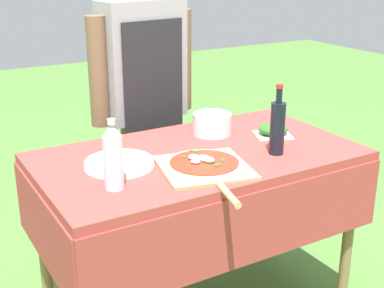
{
  "coord_description": "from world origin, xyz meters",
  "views": [
    {
      "loc": [
        -1.02,
        -1.7,
        1.53
      ],
      "look_at": [
        -0.03,
        0.0,
        0.83
      ],
      "focal_mm": 50.0,
      "sensor_mm": 36.0,
      "label": 1
    }
  ],
  "objects_px": {
    "plate_stack": "(119,164)",
    "oil_bottle": "(277,127)",
    "water_bottle": "(113,157)",
    "prep_table": "(198,176)",
    "pizza_on_peel": "(205,166)",
    "mixing_tub": "(212,124)",
    "person_cook": "(144,90)",
    "herb_container": "(273,130)"
  },
  "relations": [
    {
      "from": "plate_stack",
      "to": "oil_bottle",
      "type": "bearing_deg",
      "value": -17.27
    },
    {
      "from": "water_bottle",
      "to": "oil_bottle",
      "type": "bearing_deg",
      "value": -1.06
    },
    {
      "from": "oil_bottle",
      "to": "plate_stack",
      "type": "height_order",
      "value": "oil_bottle"
    },
    {
      "from": "prep_table",
      "to": "oil_bottle",
      "type": "bearing_deg",
      "value": -32.86
    },
    {
      "from": "oil_bottle",
      "to": "water_bottle",
      "type": "height_order",
      "value": "oil_bottle"
    },
    {
      "from": "pizza_on_peel",
      "to": "mixing_tub",
      "type": "xyz_separation_m",
      "value": [
        0.24,
        0.34,
        0.03
      ]
    },
    {
      "from": "prep_table",
      "to": "oil_bottle",
      "type": "relative_size",
      "value": 4.58
    },
    {
      "from": "pizza_on_peel",
      "to": "oil_bottle",
      "type": "bearing_deg",
      "value": 13.22
    },
    {
      "from": "pizza_on_peel",
      "to": "plate_stack",
      "type": "distance_m",
      "value": 0.32
    },
    {
      "from": "water_bottle",
      "to": "pizza_on_peel",
      "type": "bearing_deg",
      "value": -2.35
    },
    {
      "from": "water_bottle",
      "to": "mixing_tub",
      "type": "xyz_separation_m",
      "value": [
        0.59,
        0.32,
        -0.07
      ]
    },
    {
      "from": "prep_table",
      "to": "mixing_tub",
      "type": "height_order",
      "value": "mixing_tub"
    },
    {
      "from": "mixing_tub",
      "to": "water_bottle",
      "type": "bearing_deg",
      "value": -151.46
    },
    {
      "from": "person_cook",
      "to": "water_bottle",
      "type": "relative_size",
      "value": 6.27
    },
    {
      "from": "prep_table",
      "to": "pizza_on_peel",
      "type": "relative_size",
      "value": 2.49
    },
    {
      "from": "herb_container",
      "to": "mixing_tub",
      "type": "xyz_separation_m",
      "value": [
        -0.22,
        0.15,
        0.02
      ]
    },
    {
      "from": "pizza_on_peel",
      "to": "mixing_tub",
      "type": "relative_size",
      "value": 3.06
    },
    {
      "from": "pizza_on_peel",
      "to": "plate_stack",
      "type": "height_order",
      "value": "pizza_on_peel"
    },
    {
      "from": "water_bottle",
      "to": "mixing_tub",
      "type": "height_order",
      "value": "water_bottle"
    },
    {
      "from": "plate_stack",
      "to": "herb_container",
      "type": "bearing_deg",
      "value": -0.16
    },
    {
      "from": "oil_bottle",
      "to": "water_bottle",
      "type": "relative_size",
      "value": 1.15
    },
    {
      "from": "mixing_tub",
      "to": "herb_container",
      "type": "bearing_deg",
      "value": -35.23
    },
    {
      "from": "prep_table",
      "to": "herb_container",
      "type": "height_order",
      "value": "herb_container"
    },
    {
      "from": "plate_stack",
      "to": "water_bottle",
      "type": "bearing_deg",
      "value": -117.62
    },
    {
      "from": "mixing_tub",
      "to": "plate_stack",
      "type": "bearing_deg",
      "value": -163.29
    },
    {
      "from": "person_cook",
      "to": "mixing_tub",
      "type": "bearing_deg",
      "value": 96.14
    },
    {
      "from": "water_bottle",
      "to": "herb_container",
      "type": "distance_m",
      "value": 0.83
    },
    {
      "from": "prep_table",
      "to": "water_bottle",
      "type": "distance_m",
      "value": 0.5
    },
    {
      "from": "person_cook",
      "to": "herb_container",
      "type": "relative_size",
      "value": 8.01
    },
    {
      "from": "person_cook",
      "to": "water_bottle",
      "type": "height_order",
      "value": "person_cook"
    },
    {
      "from": "plate_stack",
      "to": "prep_table",
      "type": "bearing_deg",
      "value": -2.78
    },
    {
      "from": "prep_table",
      "to": "mixing_tub",
      "type": "xyz_separation_m",
      "value": [
        0.17,
        0.17,
        0.15
      ]
    },
    {
      "from": "plate_stack",
      "to": "person_cook",
      "type": "bearing_deg",
      "value": 57.19
    },
    {
      "from": "person_cook",
      "to": "oil_bottle",
      "type": "xyz_separation_m",
      "value": [
        0.2,
        -0.79,
        -0.0
      ]
    },
    {
      "from": "person_cook",
      "to": "mixing_tub",
      "type": "xyz_separation_m",
      "value": [
        0.11,
        -0.46,
        -0.07
      ]
    },
    {
      "from": "prep_table",
      "to": "plate_stack",
      "type": "bearing_deg",
      "value": 177.22
    },
    {
      "from": "prep_table",
      "to": "person_cook",
      "type": "height_order",
      "value": "person_cook"
    },
    {
      "from": "mixing_tub",
      "to": "person_cook",
      "type": "bearing_deg",
      "value": 103.57
    },
    {
      "from": "mixing_tub",
      "to": "prep_table",
      "type": "bearing_deg",
      "value": -135.73
    },
    {
      "from": "pizza_on_peel",
      "to": "water_bottle",
      "type": "relative_size",
      "value": 2.11
    },
    {
      "from": "oil_bottle",
      "to": "mixing_tub",
      "type": "height_order",
      "value": "oil_bottle"
    },
    {
      "from": "pizza_on_peel",
      "to": "mixing_tub",
      "type": "distance_m",
      "value": 0.42
    }
  ]
}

